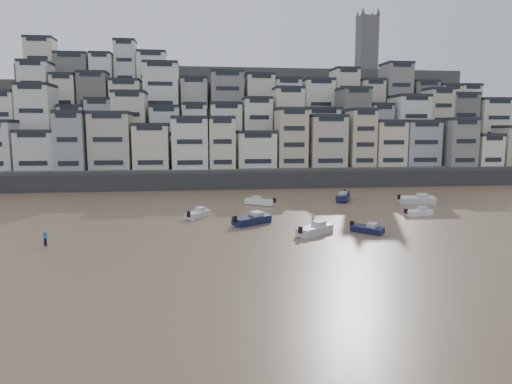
{
  "coord_description": "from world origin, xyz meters",
  "views": [
    {
      "loc": [
        -2.04,
        -32.09,
        12.51
      ],
      "look_at": [
        5.93,
        30.0,
        4.0
      ],
      "focal_mm": 32.0,
      "sensor_mm": 36.0,
      "label": 1
    }
  ],
  "objects": [
    {
      "name": "boat_h",
      "position": [
        8.34,
        43.06,
        0.77
      ],
      "size": [
        5.65,
        4.86,
        1.54
      ],
      "primitive_type": null,
      "rotation": [
        0.0,
        0.0,
        2.5
      ],
      "color": "white",
      "rests_on": "ground"
    },
    {
      "name": "boat_f",
      "position": [
        -2.12,
        33.07,
        0.71
      ],
      "size": [
        4.15,
        5.32,
        1.42
      ],
      "primitive_type": null,
      "rotation": [
        0.0,
        0.0,
        1.02
      ],
      "color": "silver",
      "rests_on": "ground"
    },
    {
      "name": "ground",
      "position": [
        0.0,
        0.0,
        0.0
      ],
      "size": [
        400.0,
        400.0,
        0.0
      ],
      "primitive_type": "plane",
      "color": "#8C6A4B",
      "rests_on": "ground"
    },
    {
      "name": "boat_c",
      "position": [
        5.04,
        27.37,
        0.85
      ],
      "size": [
        6.26,
        5.2,
        1.69
      ],
      "primitive_type": null,
      "rotation": [
        0.0,
        0.0,
        0.6
      ],
      "color": "#141C3F",
      "rests_on": "ground"
    },
    {
      "name": "boat_i",
      "position": [
        23.62,
        45.66,
        0.89
      ],
      "size": [
        4.62,
        6.83,
        1.78
      ],
      "primitive_type": null,
      "rotation": [
        0.0,
        0.0,
        -1.99
      ],
      "color": "#14173F",
      "rests_on": "ground"
    },
    {
      "name": "harbor_wall",
      "position": [
        10.0,
        65.0,
        1.75
      ],
      "size": [
        140.0,
        3.0,
        3.5
      ],
      "primitive_type": "cube",
      "color": "#38383A",
      "rests_on": "ground"
    },
    {
      "name": "person_pink",
      "position": [
        12.85,
        25.23,
        0.87
      ],
      "size": [
        0.44,
        0.44,
        1.74
      ],
      "primitive_type": null,
      "color": "#D29594",
      "rests_on": "ground"
    },
    {
      "name": "hillside",
      "position": [
        14.73,
        104.84,
        13.01
      ],
      "size": [
        141.04,
        66.0,
        50.0
      ],
      "color": "#4C4C47",
      "rests_on": "ground"
    },
    {
      "name": "boat_a",
      "position": [
        11.89,
        20.55,
        0.8
      ],
      "size": [
        5.81,
        5.18,
        1.61
      ],
      "primitive_type": null,
      "rotation": [
        0.0,
        0.0,
        0.67
      ],
      "color": "silver",
      "rests_on": "ground"
    },
    {
      "name": "boat_g",
      "position": [
        35.0,
        40.54,
        0.89
      ],
      "size": [
        6.78,
        3.03,
        1.79
      ],
      "primitive_type": null,
      "rotation": [
        0.0,
        0.0,
        -0.14
      ],
      "color": "silver",
      "rests_on": "ground"
    },
    {
      "name": "boat_b",
      "position": [
        18.44,
        20.39,
        0.61
      ],
      "size": [
        4.04,
        4.31,
        1.22
      ],
      "primitive_type": null,
      "rotation": [
        0.0,
        0.0,
        -0.85
      ],
      "color": "#151942",
      "rests_on": "ground"
    },
    {
      "name": "person_blue",
      "position": [
        -18.69,
        18.99,
        0.87
      ],
      "size": [
        0.44,
        0.44,
        1.74
      ],
      "primitive_type": null,
      "color": "blue",
      "rests_on": "ground"
    },
    {
      "name": "boat_d",
      "position": [
        30.19,
        30.52,
        0.62
      ],
      "size": [
        4.75,
        2.23,
        1.24
      ],
      "primitive_type": null,
      "rotation": [
        0.0,
        0.0,
        0.17
      ],
      "color": "white",
      "rests_on": "ground"
    }
  ]
}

